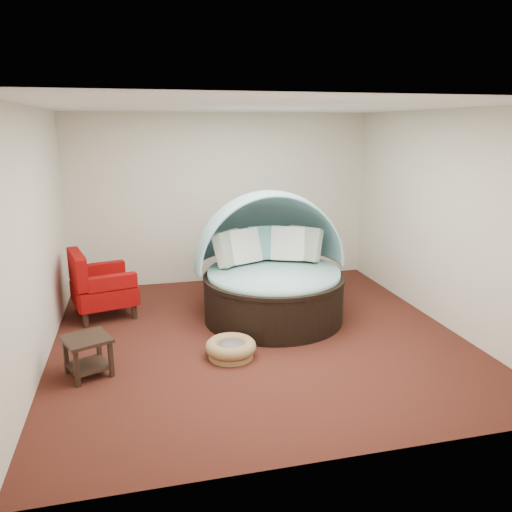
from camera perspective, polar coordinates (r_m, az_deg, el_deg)
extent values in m
plane|color=#4A1E15|center=(6.42, 0.23, -9.12)|extent=(5.00, 5.00, 0.00)
plane|color=beige|center=(8.41, -3.86, 6.51)|extent=(5.00, 0.00, 5.00)
plane|color=beige|center=(3.69, 9.57, -4.31)|extent=(5.00, 0.00, 5.00)
plane|color=beige|center=(5.93, -23.95, 1.82)|extent=(0.00, 5.00, 5.00)
plane|color=beige|center=(7.01, 20.55, 3.98)|extent=(0.00, 5.00, 5.00)
plane|color=white|center=(5.88, 0.26, 16.73)|extent=(5.00, 5.00, 0.00)
cylinder|color=black|center=(6.87, 2.01, -4.91)|extent=(1.90, 1.90, 0.58)
cylinder|color=black|center=(6.77, 2.03, -2.43)|extent=(1.92, 1.92, 0.05)
cylinder|color=#9ED4D8|center=(6.76, 2.03, -2.09)|extent=(1.80, 1.80, 0.13)
cube|color=#396A51|center=(6.87, -3.12, 0.90)|extent=(0.54, 0.54, 0.51)
cube|color=silver|center=(6.97, -1.40, 1.13)|extent=(0.55, 0.44, 0.51)
cube|color=#589996|center=(7.16, 0.90, 1.50)|extent=(0.49, 0.28, 0.51)
cube|color=silver|center=(7.14, 3.67, 1.42)|extent=(0.55, 0.44, 0.51)
cube|color=#396A51|center=(7.15, 5.54, 1.40)|extent=(0.54, 0.53, 0.51)
cylinder|color=olive|center=(5.88, -2.88, -11.16)|extent=(0.68, 0.68, 0.06)
torus|color=olive|center=(5.83, -2.90, -10.27)|extent=(0.77, 0.77, 0.15)
cylinder|color=#605C61|center=(5.84, -2.89, -10.45)|extent=(0.45, 0.45, 0.09)
cylinder|color=black|center=(7.02, -18.90, -6.96)|extent=(0.09, 0.09, 0.19)
cylinder|color=black|center=(7.62, -19.70, -5.30)|extent=(0.09, 0.09, 0.19)
cylinder|color=black|center=(7.13, -13.73, -6.23)|extent=(0.09, 0.09, 0.19)
cylinder|color=black|center=(7.72, -14.93, -4.66)|extent=(0.09, 0.09, 0.19)
cube|color=#830607|center=(7.29, -16.95, -4.00)|extent=(0.98, 0.98, 0.28)
cube|color=#830607|center=(7.13, -19.73, -1.45)|extent=(0.34, 0.82, 0.48)
cube|color=#830607|center=(6.90, -16.10, -2.91)|extent=(0.66, 0.28, 0.19)
cube|color=#830607|center=(7.55, -17.20, -1.48)|extent=(0.66, 0.28, 0.19)
cube|color=black|center=(5.61, -18.80, -8.98)|extent=(0.59, 0.59, 0.04)
cube|color=black|center=(5.74, -18.54, -11.77)|extent=(0.52, 0.52, 0.03)
cube|color=black|center=(5.50, -19.81, -12.05)|extent=(0.06, 0.06, 0.39)
cube|color=black|center=(5.81, -20.89, -10.65)|extent=(0.06, 0.06, 0.39)
cube|color=black|center=(5.59, -16.25, -11.27)|extent=(0.06, 0.06, 0.39)
cube|color=black|center=(5.90, -17.51, -9.95)|extent=(0.06, 0.06, 0.39)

